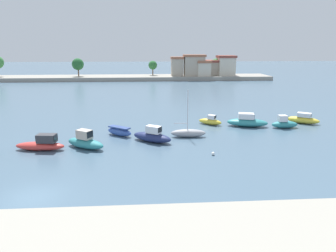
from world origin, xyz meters
name	(u,v)px	position (x,y,z in m)	size (l,w,h in m)	color
ground_plane	(33,197)	(0.00, 0.00, 0.00)	(400.00, 400.00, 0.00)	#476075
moored_boat_1	(42,144)	(-2.78, 10.49, 0.62)	(5.25, 2.03, 1.71)	#C63833
moored_boat_2	(85,142)	(1.61, 10.87, 0.67)	(4.80, 3.85, 1.96)	teal
moored_boat_3	(119,131)	(4.80, 15.32, 0.52)	(3.46, 2.90, 1.09)	#3856A8
moored_boat_4	(152,136)	(8.70, 12.60, 0.64)	(4.91, 3.94, 1.85)	navy
moored_boat_5	(188,133)	(12.99, 14.19, 0.50)	(4.19, 1.44, 5.60)	#9E9EA3
moored_boat_6	(210,121)	(16.79, 19.86, 0.50)	(3.33, 2.76, 1.36)	yellow
moored_boat_7	(247,122)	(21.51, 18.55, 0.66)	(5.66, 3.24, 1.80)	teal
moored_boat_8	(284,123)	(26.17, 17.49, 0.59)	(3.45, 1.38, 1.69)	teal
moored_boat_9	(303,119)	(29.86, 19.72, 0.58)	(4.39, 3.60, 1.49)	yellow
mooring_buoy_0	(213,154)	(14.62, 7.77, 0.17)	(0.33, 0.33, 0.33)	white
distant_shoreline	(146,73)	(7.67, 79.40, 2.09)	(95.50, 11.23, 7.90)	gray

